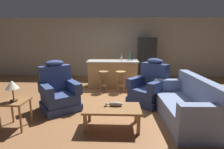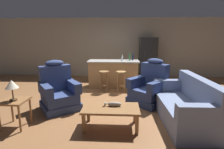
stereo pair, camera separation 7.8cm
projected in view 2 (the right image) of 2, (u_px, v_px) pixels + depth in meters
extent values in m
plane|color=brown|center=(111.00, 99.00, 5.07)|extent=(12.00, 12.00, 0.00)
cube|color=#A89E89|center=(115.00, 48.00, 7.85)|extent=(12.00, 0.05, 2.60)
cube|color=olive|center=(111.00, 108.00, 3.40)|extent=(1.10, 0.60, 0.04)
cube|color=olive|center=(84.00, 124.00, 3.23)|extent=(0.06, 0.06, 0.38)
cube|color=olive|center=(137.00, 125.00, 3.18)|extent=(0.06, 0.06, 0.38)
cube|color=olive|center=(89.00, 113.00, 3.70)|extent=(0.06, 0.06, 0.38)
cube|color=olive|center=(135.00, 114.00, 3.65)|extent=(0.06, 0.06, 0.38)
cube|color=#4C3823|center=(114.00, 106.00, 3.45)|extent=(0.22, 0.07, 0.01)
ellipsoid|color=#9E937F|center=(114.00, 104.00, 3.44)|extent=(0.28, 0.09, 0.09)
cone|color=#9E937F|center=(106.00, 104.00, 3.45)|extent=(0.06, 0.10, 0.10)
cube|color=#707FA3|center=(181.00, 116.00, 3.72)|extent=(0.88, 1.92, 0.20)
cube|color=#707FA3|center=(182.00, 107.00, 3.68)|extent=(0.88, 1.92, 0.22)
cube|color=#707FA3|center=(199.00, 91.00, 3.59)|extent=(0.24, 1.90, 0.52)
cube|color=#707FA3|center=(203.00, 113.00, 2.80)|extent=(0.84, 0.22, 0.28)
cube|color=#707FA3|center=(171.00, 85.00, 4.46)|extent=(0.84, 0.22, 0.28)
cube|color=navy|center=(60.00, 105.00, 4.36)|extent=(1.17, 1.17, 0.18)
cube|color=navy|center=(60.00, 97.00, 4.31)|extent=(1.08, 1.09, 0.24)
cube|color=navy|center=(55.00, 78.00, 4.47)|extent=(0.75, 0.64, 0.64)
ellipsoid|color=navy|center=(54.00, 63.00, 4.39)|extent=(0.53, 0.49, 0.16)
cube|color=navy|center=(73.00, 86.00, 4.42)|extent=(0.62, 0.75, 0.26)
cube|color=navy|center=(45.00, 90.00, 4.07)|extent=(0.62, 0.75, 0.26)
cube|color=navy|center=(147.00, 100.00, 4.74)|extent=(1.19, 1.19, 0.18)
cube|color=navy|center=(148.00, 93.00, 4.69)|extent=(1.10, 1.10, 0.24)
cube|color=navy|center=(155.00, 75.00, 4.81)|extent=(0.72, 0.69, 0.64)
ellipsoid|color=navy|center=(155.00, 61.00, 4.73)|extent=(0.52, 0.51, 0.16)
cube|color=navy|center=(159.00, 86.00, 4.40)|extent=(0.67, 0.71, 0.26)
cube|color=navy|center=(138.00, 82.00, 4.86)|extent=(0.67, 0.71, 0.26)
cube|color=olive|center=(14.00, 101.00, 3.40)|extent=(0.48, 0.48, 0.04)
cylinder|color=olive|center=(20.00, 119.00, 3.25)|extent=(0.04, 0.04, 0.52)
cylinder|color=olive|center=(12.00, 110.00, 3.67)|extent=(0.04, 0.04, 0.52)
cylinder|color=olive|center=(31.00, 110.00, 3.64)|extent=(0.04, 0.04, 0.52)
cylinder|color=#4C3823|center=(13.00, 100.00, 3.36)|extent=(0.14, 0.14, 0.03)
cylinder|color=#4C3823|center=(13.00, 94.00, 3.33)|extent=(0.02, 0.02, 0.22)
cone|color=beige|center=(12.00, 84.00, 3.29)|extent=(0.24, 0.24, 0.16)
cube|color=#AD7F4C|center=(113.00, 74.00, 6.30)|extent=(1.71, 0.63, 0.91)
cube|color=silver|center=(113.00, 61.00, 6.20)|extent=(1.80, 0.70, 0.04)
cylinder|color=olive|center=(104.00, 72.00, 5.65)|extent=(0.32, 0.32, 0.04)
torus|color=olive|center=(104.00, 85.00, 5.74)|extent=(0.23, 0.23, 0.02)
cylinder|color=olive|center=(101.00, 83.00, 5.63)|extent=(0.04, 0.04, 0.64)
cylinder|color=olive|center=(107.00, 83.00, 5.62)|extent=(0.04, 0.04, 0.64)
cylinder|color=olive|center=(101.00, 81.00, 5.83)|extent=(0.04, 0.04, 0.64)
cylinder|color=olive|center=(107.00, 81.00, 5.82)|extent=(0.04, 0.04, 0.64)
cylinder|color=#A87A47|center=(121.00, 72.00, 5.62)|extent=(0.32, 0.32, 0.04)
torus|color=#A87A47|center=(121.00, 85.00, 5.71)|extent=(0.23, 0.23, 0.02)
cylinder|color=#A87A47|center=(118.00, 83.00, 5.60)|extent=(0.04, 0.04, 0.64)
cylinder|color=#A87A47|center=(124.00, 83.00, 5.59)|extent=(0.04, 0.04, 0.64)
cylinder|color=#A87A47|center=(118.00, 81.00, 5.80)|extent=(0.04, 0.04, 0.64)
cylinder|color=#A87A47|center=(124.00, 82.00, 5.79)|extent=(0.04, 0.04, 0.64)
cube|color=black|center=(148.00, 59.00, 7.31)|extent=(0.70, 0.66, 1.76)
cylinder|color=#333338|center=(144.00, 58.00, 6.96)|extent=(0.02, 0.02, 0.50)
cylinder|color=#23284C|center=(133.00, 57.00, 6.31)|extent=(0.06, 0.06, 0.19)
cylinder|color=#23284C|center=(133.00, 54.00, 6.28)|extent=(0.02, 0.02, 0.08)
cylinder|color=#2D6B38|center=(130.00, 57.00, 6.25)|extent=(0.06, 0.06, 0.22)
cylinder|color=#2D6B38|center=(130.00, 53.00, 6.22)|extent=(0.02, 0.02, 0.09)
cylinder|color=silver|center=(122.00, 59.00, 6.08)|extent=(0.06, 0.06, 0.16)
cylinder|color=silver|center=(122.00, 55.00, 6.06)|extent=(0.02, 0.02, 0.07)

